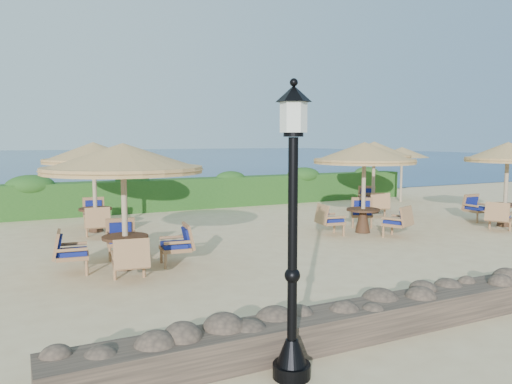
# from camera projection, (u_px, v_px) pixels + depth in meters

# --- Properties ---
(ground) EXTENTS (120.00, 120.00, 0.00)m
(ground) POSITION_uv_depth(u_px,v_px,m) (317.00, 238.00, 13.92)
(ground) COLOR beige
(ground) RESTS_ON ground
(sea) EXTENTS (160.00, 160.00, 0.00)m
(sea) POSITION_uv_depth(u_px,v_px,m) (65.00, 158.00, 76.32)
(sea) COLOR navy
(sea) RESTS_ON ground
(hedge) EXTENTS (18.00, 0.90, 1.20)m
(hedge) POSITION_uv_depth(u_px,v_px,m) (219.00, 192.00, 20.28)
(hedge) COLOR #1E4817
(hedge) RESTS_ON ground
(lamp_post) EXTENTS (0.44, 0.44, 3.31)m
(lamp_post) POSITION_uv_depth(u_px,v_px,m) (293.00, 245.00, 5.58)
(lamp_post) COLOR black
(lamp_post) RESTS_ON ground
(extra_parasol) EXTENTS (2.30, 2.30, 2.41)m
(extra_parasol) POSITION_uv_depth(u_px,v_px,m) (402.00, 152.00, 21.77)
(extra_parasol) COLOR tan
(extra_parasol) RESTS_ON ground
(cafe_set_0) EXTENTS (3.33, 3.33, 2.65)m
(cafe_set_0) POSITION_uv_depth(u_px,v_px,m) (124.00, 177.00, 10.35)
(cafe_set_0) COLOR tan
(cafe_set_0) RESTS_ON ground
(cafe_set_1) EXTENTS (2.97, 2.97, 2.65)m
(cafe_set_1) POSITION_uv_depth(u_px,v_px,m) (364.00, 166.00, 14.47)
(cafe_set_1) COLOR tan
(cafe_set_1) RESTS_ON ground
(cafe_set_2) EXTENTS (2.77, 2.69, 2.65)m
(cafe_set_2) POSITION_uv_depth(u_px,v_px,m) (507.00, 168.00, 15.56)
(cafe_set_2) COLOR tan
(cafe_set_2) RESTS_ON ground
(cafe_set_3) EXTENTS (2.92, 2.92, 2.65)m
(cafe_set_3) POSITION_uv_depth(u_px,v_px,m) (94.00, 163.00, 14.61)
(cafe_set_3) COLOR tan
(cafe_set_3) RESTS_ON ground
(cafe_set_4) EXTENTS (2.70, 2.79, 2.65)m
(cafe_set_4) POSITION_uv_depth(u_px,v_px,m) (374.00, 160.00, 18.42)
(cafe_set_4) COLOR tan
(cafe_set_4) RESTS_ON ground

